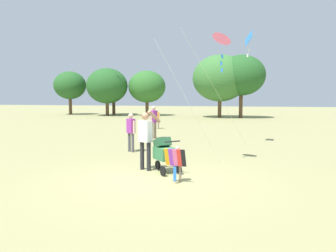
{
  "coord_description": "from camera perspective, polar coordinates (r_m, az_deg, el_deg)",
  "views": [
    {
      "loc": [
        2.23,
        -8.57,
        2.24
      ],
      "look_at": [
        0.02,
        1.48,
        1.3
      ],
      "focal_mm": 36.28,
      "sensor_mm": 36.0,
      "label": 1
    }
  ],
  "objects": [
    {
      "name": "ground_plane",
      "position": [
        9.13,
        -2.15,
        -8.98
      ],
      "size": [
        120.0,
        120.0,
        0.0
      ],
      "primitive_type": "plane",
      "color": "#938E5B"
    },
    {
      "name": "person_adult_flyer",
      "position": [
        10.1,
        -3.81,
        -1.59
      ],
      "size": [
        0.68,
        0.5,
        1.81
      ],
      "color": "#232328",
      "rests_on": "ground"
    },
    {
      "name": "child_with_butterfly_kite",
      "position": [
        8.75,
        1.52,
        -5.79
      ],
      "size": [
        0.57,
        0.38,
        0.93
      ],
      "color": "#7F705B",
      "rests_on": "ground"
    },
    {
      "name": "person_sitting_far",
      "position": [
        22.56,
        -1.86,
        1.45
      ],
      "size": [
        0.41,
        0.22,
        1.29
      ],
      "color": "#7F705B",
      "rests_on": "ground"
    },
    {
      "name": "treeline_distant",
      "position": [
        35.02,
        6.33,
        7.43
      ],
      "size": [
        38.85,
        6.67,
        6.23
      ],
      "color": "brown",
      "rests_on": "ground"
    },
    {
      "name": "stroller",
      "position": [
        9.85,
        -0.66,
        -4.33
      ],
      "size": [
        0.94,
        1.0,
        1.03
      ],
      "color": "black",
      "rests_on": "ground"
    },
    {
      "name": "cooler_box",
      "position": [
        12.45,
        -1.26,
        -4.33
      ],
      "size": [
        0.45,
        0.33,
        0.35
      ],
      "color": "red",
      "rests_on": "ground"
    },
    {
      "name": "person_kid_running",
      "position": [
        17.55,
        -2.41,
        1.15
      ],
      "size": [
        0.33,
        0.52,
        1.69
      ],
      "color": "#7F705B",
      "rests_on": "ground"
    },
    {
      "name": "kite_orange_delta",
      "position": [
        15.69,
        12.99,
        13.36
      ],
      "size": [
        2.54,
        4.17,
        5.12
      ],
      "color": "blue",
      "rests_on": "ground"
    },
    {
      "name": "person_couple_left",
      "position": [
        13.43,
        -6.25,
        -0.53
      ],
      "size": [
        0.41,
        0.36,
        1.53
      ],
      "color": "#4C4C51",
      "rests_on": "ground"
    },
    {
      "name": "kite_adult_black",
      "position": [
        11.32,
        8.94,
        14.1
      ],
      "size": [
        2.3,
        1.83,
        4.24
      ],
      "color": "pink",
      "rests_on": "ground"
    }
  ]
}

